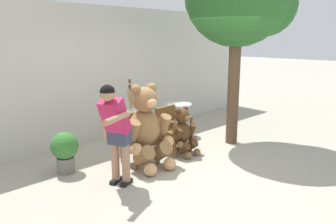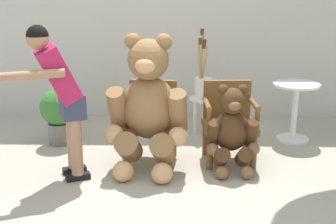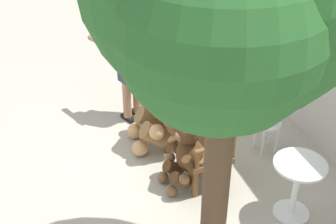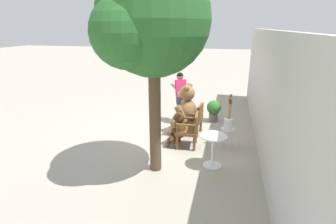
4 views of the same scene
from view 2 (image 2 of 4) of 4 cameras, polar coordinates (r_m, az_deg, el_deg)
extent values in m
plane|color=#A8A091|center=(4.63, 2.76, -8.84)|extent=(60.00, 60.00, 0.00)
cube|color=beige|center=(6.61, 2.44, 11.42)|extent=(10.00, 0.16, 2.80)
cube|color=brown|center=(5.05, -2.18, -1.67)|extent=(0.61, 0.57, 0.07)
cylinder|color=brown|center=(4.97, -5.17, -4.72)|extent=(0.07, 0.07, 0.37)
cylinder|color=brown|center=(4.90, 0.11, -4.98)|extent=(0.07, 0.07, 0.37)
cylinder|color=brown|center=(5.36, -4.22, -3.12)|extent=(0.07, 0.07, 0.37)
cylinder|color=brown|center=(5.29, 0.68, -3.34)|extent=(0.07, 0.07, 0.37)
cube|color=brown|center=(5.20, -1.80, 1.67)|extent=(0.52, 0.11, 0.42)
cylinder|color=brown|center=(5.03, -5.03, 1.21)|extent=(0.11, 0.48, 0.06)
cylinder|color=brown|center=(4.86, -5.51, -0.69)|extent=(0.05, 0.05, 0.22)
cylinder|color=brown|center=(4.95, 0.65, 1.02)|extent=(0.11, 0.48, 0.06)
cylinder|color=brown|center=(4.78, 0.35, -0.91)|extent=(0.05, 0.05, 0.22)
cube|color=brown|center=(5.07, 7.49, -1.73)|extent=(0.59, 0.55, 0.07)
cylinder|color=brown|center=(4.92, 5.12, -4.96)|extent=(0.07, 0.07, 0.37)
cylinder|color=brown|center=(5.00, 10.39, -4.84)|extent=(0.07, 0.07, 0.37)
cylinder|color=brown|center=(5.31, 4.60, -3.31)|extent=(0.07, 0.07, 0.37)
cylinder|color=brown|center=(5.38, 9.48, -3.23)|extent=(0.07, 0.07, 0.37)
cube|color=brown|center=(5.22, 7.20, 1.61)|extent=(0.52, 0.09, 0.42)
cylinder|color=brown|center=(4.97, 4.75, 1.03)|extent=(0.08, 0.48, 0.06)
cylinder|color=brown|center=(4.80, 5.00, -0.90)|extent=(0.05, 0.05, 0.22)
cylinder|color=brown|center=(5.05, 10.40, 1.06)|extent=(0.08, 0.48, 0.06)
cylinder|color=brown|center=(4.88, 10.84, -0.83)|extent=(0.05, 0.05, 0.22)
ellipsoid|color=olive|center=(4.87, -2.30, 0.54)|extent=(0.62, 0.54, 0.66)
sphere|color=olive|center=(4.72, -2.43, 6.41)|extent=(0.42, 0.42, 0.42)
ellipsoid|color=tan|center=(4.56, -2.80, 5.63)|extent=(0.21, 0.17, 0.16)
sphere|color=black|center=(4.55, -2.81, 5.76)|extent=(0.06, 0.06, 0.06)
sphere|color=olive|center=(4.75, -4.31, 8.61)|extent=(0.17, 0.17, 0.17)
sphere|color=olive|center=(4.69, -0.49, 8.57)|extent=(0.17, 0.17, 0.17)
cylinder|color=olive|center=(4.83, -6.15, 0.31)|extent=(0.23, 0.38, 0.50)
sphere|color=tan|center=(4.77, -6.61, -2.68)|extent=(0.20, 0.20, 0.20)
cylinder|color=olive|center=(4.72, 1.20, 0.05)|extent=(0.23, 0.38, 0.50)
sphere|color=tan|center=(4.66, 1.20, -3.02)|extent=(0.20, 0.20, 0.20)
cylinder|color=olive|center=(4.79, -4.83, -4.32)|extent=(0.28, 0.43, 0.39)
sphere|color=tan|center=(4.68, -5.49, -7.20)|extent=(0.21, 0.21, 0.21)
cylinder|color=olive|center=(4.73, -0.61, -4.53)|extent=(0.28, 0.43, 0.39)
sphere|color=tan|center=(4.61, -0.72, -7.47)|extent=(0.21, 0.21, 0.21)
ellipsoid|color=#4C3019|center=(4.90, 7.71, -2.30)|extent=(0.39, 0.33, 0.43)
sphere|color=#4C3019|center=(4.79, 7.90, 1.35)|extent=(0.27, 0.27, 0.27)
ellipsoid|color=brown|center=(4.68, 8.12, 0.74)|extent=(0.13, 0.11, 0.10)
sphere|color=black|center=(4.68, 8.12, 0.82)|extent=(0.04, 0.04, 0.04)
sphere|color=#4C3019|center=(4.76, 6.72, 2.72)|extent=(0.11, 0.11, 0.11)
sphere|color=#4C3019|center=(4.79, 9.12, 2.72)|extent=(0.11, 0.11, 0.11)
cylinder|color=#4C3019|center=(4.81, 5.50, -2.60)|extent=(0.13, 0.24, 0.32)
sphere|color=brown|center=(4.77, 5.46, -4.55)|extent=(0.13, 0.13, 0.13)
cylinder|color=#4C3019|center=(4.87, 10.16, -2.53)|extent=(0.13, 0.24, 0.32)
sphere|color=brown|center=(4.84, 10.39, -4.44)|extent=(0.13, 0.13, 0.13)
cylinder|color=#4C3019|center=(4.82, 6.56, -5.52)|extent=(0.17, 0.27, 0.25)
sphere|color=brown|center=(4.74, 6.60, -7.37)|extent=(0.14, 0.14, 0.14)
cylinder|color=#4C3019|center=(4.86, 9.23, -5.45)|extent=(0.17, 0.27, 0.25)
sphere|color=brown|center=(4.79, 9.59, -7.28)|extent=(0.14, 0.14, 0.14)
cube|color=black|center=(4.97, -11.32, -6.94)|extent=(0.26, 0.18, 0.06)
cylinder|color=#A37556|center=(4.81, -11.61, -2.13)|extent=(0.12, 0.12, 0.82)
cube|color=black|center=(4.81, -10.91, -7.75)|extent=(0.26, 0.18, 0.06)
cylinder|color=#A37556|center=(4.64, -11.20, -2.79)|extent=(0.12, 0.12, 0.82)
cube|color=#33384C|center=(4.65, -11.60, 0.82)|extent=(0.32, 0.36, 0.24)
cube|color=#B21E4C|center=(4.56, -13.24, 4.49)|extent=(0.50, 0.45, 0.57)
sphere|color=#A37556|center=(4.48, -15.63, 8.66)|extent=(0.21, 0.21, 0.21)
sphere|color=black|center=(4.48, -15.65, 8.91)|extent=(0.21, 0.21, 0.21)
cylinder|color=#A37556|center=(4.33, -16.16, 4.35)|extent=(0.55, 0.30, 0.08)
cylinder|color=#A37556|center=(4.77, -13.50, 3.50)|extent=(0.21, 0.15, 0.51)
cylinder|color=white|center=(5.99, 4.26, 1.58)|extent=(0.34, 0.34, 0.03)
cylinder|color=white|center=(6.15, 5.09, -0.27)|extent=(0.04, 0.04, 0.43)
cylinder|color=white|center=(6.14, 3.25, -0.26)|extent=(0.04, 0.04, 0.43)
cylinder|color=white|center=(5.96, 5.21, -0.81)|extent=(0.04, 0.04, 0.43)
cylinder|color=white|center=(5.95, 3.31, -0.80)|extent=(0.04, 0.04, 0.43)
cylinder|color=white|center=(5.95, 4.29, 2.93)|extent=(0.22, 0.22, 0.26)
cylinder|color=tan|center=(5.93, 4.39, 5.24)|extent=(0.09, 0.04, 0.58)
cylinder|color=#592D19|center=(5.87, 4.46, 8.42)|extent=(0.05, 0.05, 0.09)
cylinder|color=tan|center=(5.89, 3.88, 5.29)|extent=(0.04, 0.15, 0.60)
cylinder|color=#592D19|center=(5.83, 3.94, 8.60)|extent=(0.05, 0.06, 0.09)
cylinder|color=tan|center=(5.90, 4.10, 5.87)|extent=(0.06, 0.09, 0.72)
cylinder|color=#592D19|center=(5.84, 4.18, 9.72)|extent=(0.05, 0.05, 0.09)
cylinder|color=tan|center=(5.90, 4.35, 5.07)|extent=(0.08, 0.06, 0.56)
cylinder|color=#592D19|center=(5.85, 4.42, 8.12)|extent=(0.05, 0.05, 0.09)
cylinder|color=white|center=(5.82, 15.42, 3.23)|extent=(0.56, 0.56, 0.03)
cylinder|color=white|center=(5.91, 15.15, -0.17)|extent=(0.07, 0.07, 0.69)
cylinder|color=white|center=(6.01, 14.92, -3.19)|extent=(0.40, 0.40, 0.03)
cylinder|color=slate|center=(5.81, -13.00, -2.53)|extent=(0.28, 0.28, 0.26)
sphere|color=#33702D|center=(5.71, -13.21, 0.61)|extent=(0.44, 0.44, 0.44)
camera|label=1|loc=(3.80, -80.55, 5.41)|focal=35.00mm
camera|label=3|loc=(5.69, 64.05, 26.81)|focal=50.00mm
camera|label=4|loc=(8.72, 52.49, 16.25)|focal=28.00mm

